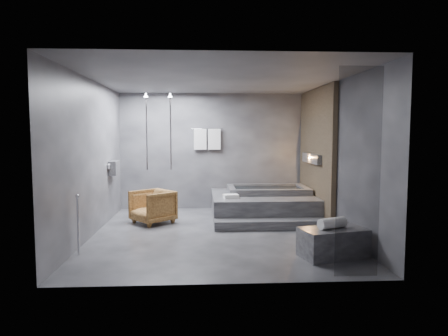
{
  "coord_description": "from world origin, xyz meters",
  "views": [
    {
      "loc": [
        -0.27,
        -7.23,
        1.84
      ],
      "look_at": [
        0.14,
        0.3,
        1.18
      ],
      "focal_mm": 32.0,
      "sensor_mm": 36.0,
      "label": 1
    }
  ],
  "objects": [
    {
      "name": "deck_towel",
      "position": [
        0.32,
        0.93,
        0.54
      ],
      "size": [
        0.33,
        0.27,
        0.08
      ],
      "primitive_type": "cube",
      "rotation": [
        0.0,
        0.0,
        0.17
      ],
      "color": "white",
      "rests_on": "tub_deck"
    },
    {
      "name": "driftwood_chair",
      "position": [
        -1.29,
        0.91,
        0.34
      ],
      "size": [
        1.04,
        1.04,
        0.68
      ],
      "primitive_type": "imported",
      "rotation": [
        0.0,
        0.0,
        -0.86
      ],
      "color": "#4E2F13",
      "rests_on": "ground"
    },
    {
      "name": "rolled_towel",
      "position": [
        1.65,
        -1.51,
        0.51
      ],
      "size": [
        0.47,
        0.32,
        0.16
      ],
      "primitive_type": "cylinder",
      "rotation": [
        0.0,
        1.57,
        0.4
      ],
      "color": "white",
      "rests_on": "concrete_bench"
    },
    {
      "name": "room",
      "position": [
        0.4,
        0.24,
        1.73
      ],
      "size": [
        5.0,
        5.04,
        2.82
      ],
      "color": "#2C2C2E",
      "rests_on": "ground"
    },
    {
      "name": "tub_step",
      "position": [
        1.05,
        0.27,
        0.09
      ],
      "size": [
        2.2,
        0.36,
        0.18
      ],
      "primitive_type": "cube",
      "color": "#313133",
      "rests_on": "ground"
    },
    {
      "name": "tub_deck",
      "position": [
        1.05,
        1.45,
        0.25
      ],
      "size": [
        2.2,
        2.0,
        0.5
      ],
      "primitive_type": "cube",
      "color": "#313133",
      "rests_on": "ground"
    },
    {
      "name": "concrete_bench",
      "position": [
        1.67,
        -1.51,
        0.22
      ],
      "size": [
        1.06,
        0.75,
        0.43
      ],
      "primitive_type": "cube",
      "rotation": [
        0.0,
        0.0,
        0.25
      ],
      "color": "#2F2F31",
      "rests_on": "ground"
    }
  ]
}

